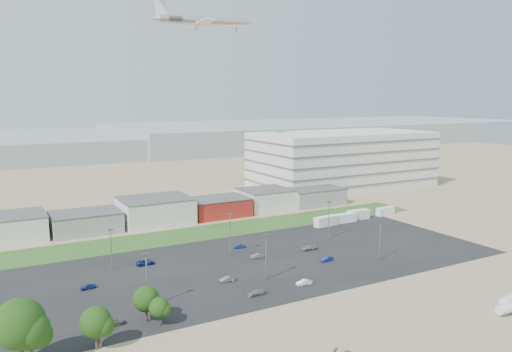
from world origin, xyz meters
TOP-DOWN VIEW (x-y plane):
  - ground at (0.00, 0.00)m, footprint 700.00×700.00m
  - parking_lot at (5.00, 20.00)m, footprint 120.00×50.00m
  - grass_strip at (0.00, 52.00)m, footprint 160.00×16.00m
  - hills_backdrop at (40.00, 315.00)m, footprint 700.00×200.00m
  - building_row at (-17.00, 71.00)m, footprint 170.00×20.00m
  - parking_garage at (90.00, 95.00)m, footprint 80.00×40.00m
  - storage_tank_nw at (29.57, -28.97)m, footprint 3.96×2.29m
  - storage_tank_ne at (33.64, -26.69)m, footprint 4.13×2.54m
  - box_trailer_a at (40.03, 40.59)m, footprint 8.42×3.47m
  - box_trailer_b at (48.27, 41.22)m, footprint 7.64×2.52m
  - box_trailer_c at (54.74, 42.39)m, footprint 8.46×2.72m
  - box_trailer_d at (67.14, 42.60)m, footprint 7.41×2.89m
  - tree_far_left at (-51.07, -5.55)m, footprint 8.16×8.16m
  - tree_left at (-49.65, -4.83)m, footprint 6.17×6.17m
  - tree_mid at (-40.14, -5.31)m, footprint 5.42×5.42m
  - tree_right at (-30.12, 0.76)m, footprint 5.04×5.04m
  - tree_near at (-28.62, -1.93)m, footprint 3.94×3.94m
  - lightpole_front_l at (-28.15, 6.71)m, footprint 1.28×0.53m
  - lightpole_front_m at (-0.56, 8.65)m, footprint 1.22×0.51m
  - lightpole_front_r at (30.96, 6.55)m, footprint 1.12×0.47m
  - lightpole_back_l at (-29.18, 31.38)m, footprint 1.17×0.49m
  - lightpole_back_m at (0.24, 28.31)m, footprint 1.29×0.54m
  - lightpole_back_r at (31.90, 28.58)m, footprint 1.28×0.53m
  - airliner at (25.92, 103.05)m, footprint 46.15×35.15m
  - parked_car_1 at (19.05, 12.35)m, footprint 3.64×1.57m
  - parked_car_3 at (-6.97, 1.85)m, footprint 3.83×1.62m
  - parked_car_4 at (-8.63, 11.72)m, footprint 3.56×1.44m
  - parked_car_5 at (-36.42, 22.11)m, footprint 3.36×1.72m
  - parked_car_7 at (5.06, 22.85)m, footprint 3.54×1.64m
  - parked_car_9 at (-21.16, 31.55)m, footprint 4.43×2.06m
  - parked_car_10 at (-35.73, 2.10)m, footprint 4.31×2.07m
  - parked_car_11 at (5.17, 32.65)m, footprint 3.45×1.52m
  - parked_car_12 at (20.52, 22.14)m, footprint 4.35×2.06m
  - parked_car_13 at (5.04, 1.81)m, footprint 3.66×1.60m

SIDE VIEW (x-z plane):
  - ground at x=0.00m, z-range 0.00..0.00m
  - parking_lot at x=5.00m, z-range 0.00..0.01m
  - grass_strip at x=0.00m, z-range 0.00..0.02m
  - parked_car_5 at x=-36.42m, z-range 0.00..1.09m
  - parked_car_11 at x=5.17m, z-range 0.00..1.10m
  - parked_car_3 at x=-6.97m, z-range 0.00..1.10m
  - parked_car_7 at x=5.06m, z-range 0.00..1.12m
  - parked_car_4 at x=-8.63m, z-range 0.00..1.15m
  - parked_car_1 at x=19.05m, z-range 0.00..1.17m
  - parked_car_13 at x=5.04m, z-range 0.00..1.17m
  - parked_car_10 at x=-35.73m, z-range 0.00..1.21m
  - parked_car_12 at x=20.52m, z-range 0.00..1.23m
  - parked_car_9 at x=-21.16m, z-range 0.00..1.23m
  - storage_tank_nw at x=29.57m, z-range 0.00..2.26m
  - storage_tank_ne at x=33.64m, z-range 0.00..2.32m
  - box_trailer_d at x=67.14m, z-range 0.00..2.71m
  - box_trailer_b at x=48.27m, z-range 0.00..2.85m
  - box_trailer_a at x=40.03m, z-range 0.00..3.07m
  - box_trailer_c at x=54.74m, z-range 0.00..3.16m
  - tree_near at x=-28.62m, z-range 0.00..5.91m
  - tree_right at x=-30.12m, z-range 0.00..7.56m
  - building_row at x=-17.00m, z-range 0.00..8.00m
  - tree_mid at x=-40.14m, z-range 0.00..8.13m
  - hills_backdrop at x=40.00m, z-range 0.00..9.00m
  - tree_left at x=-49.65m, z-range 0.00..9.26m
  - lightpole_front_r at x=30.96m, z-range 0.00..9.55m
  - lightpole_back_l at x=-29.18m, z-range 0.00..9.95m
  - lightpole_front_m at x=-0.56m, z-range 0.00..10.37m
  - lightpole_front_l at x=-28.15m, z-range 0.00..10.87m
  - lightpole_back_r at x=31.90m, z-range 0.00..10.89m
  - lightpole_back_m at x=0.24m, z-range 0.00..10.97m
  - tree_far_left at x=-51.07m, z-range 0.00..12.24m
  - parking_garage at x=90.00m, z-range 0.00..25.00m
  - airliner at x=25.92m, z-range 63.79..76.21m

